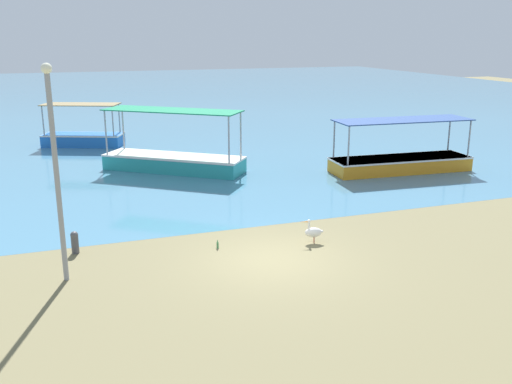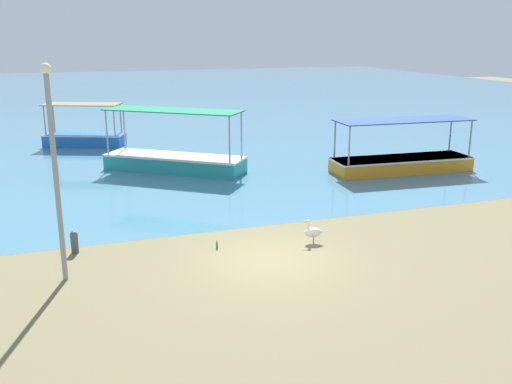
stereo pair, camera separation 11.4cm
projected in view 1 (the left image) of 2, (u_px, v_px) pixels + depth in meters
ground at (271, 260)px, 17.08m from camera, size 120.00×120.00×0.00m
harbor_water at (111, 97)px, 60.70m from camera, size 110.00×90.00×0.00m
fishing_boat_center at (400, 161)px, 27.95m from camera, size 7.05×2.42×2.56m
fishing_boat_near_left at (174, 159)px, 28.03m from camera, size 6.70×5.75×3.01m
fishing_boat_far_right at (83, 137)px, 34.34m from camera, size 4.98×3.29×2.52m
pelican at (313, 232)px, 18.36m from camera, size 0.80×0.39×0.80m
lamp_post at (56, 163)px, 14.82m from camera, size 0.28×0.28×5.84m
mooring_bollard at (75, 242)px, 17.50m from camera, size 0.24×0.24×0.71m
glass_bottle at (218, 245)px, 17.97m from camera, size 0.07×0.07×0.27m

